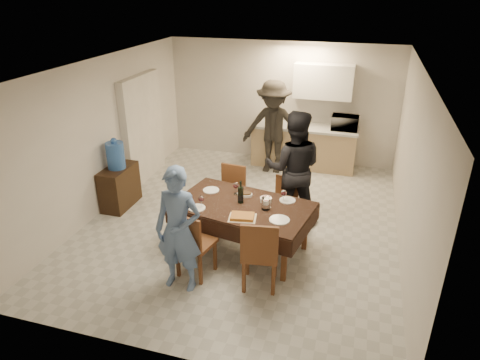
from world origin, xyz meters
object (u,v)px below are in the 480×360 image
object	(u,v)px
water_pitcher	(266,204)
microwave	(345,123)
person_kitchen	(273,127)
savoury_tart	(242,217)
dining_table	(243,207)
wine_bottle	(241,192)
person_far	(293,168)
water_jug	(116,155)
console	(120,187)
person_near	(179,230)

from	to	relation	value
water_pitcher	microwave	world-z (taller)	microwave
water_pitcher	person_kitchen	xyz separation A→B (m)	(-0.57, 3.08, 0.12)
savoury_tart	microwave	world-z (taller)	microwave
dining_table	wine_bottle	size ratio (longest dim) A/B	6.17
person_far	microwave	bearing A→B (deg)	-112.97
dining_table	water_jug	xyz separation A→B (m)	(-2.50, 0.72, 0.25)
savoury_tart	person_kitchen	distance (m)	3.43
console	savoury_tart	size ratio (longest dim) A/B	2.15
console	microwave	distance (m)	4.66
console	wine_bottle	world-z (taller)	wine_bottle
water_jug	person_kitchen	size ratio (longest dim) A/B	0.24
microwave	person_far	distance (m)	2.51
dining_table	person_near	size ratio (longest dim) A/B	1.25
wine_bottle	microwave	xyz separation A→B (m)	(1.25, 3.43, 0.13)
water_jug	person_kitchen	distance (m)	3.24
microwave	person_far	world-z (taller)	person_far
console	water_pitcher	distance (m)	2.99
savoury_tart	dining_table	bearing A→B (deg)	104.74
wine_bottle	person_near	distance (m)	1.21
person_far	water_jug	bearing A→B (deg)	-1.83
microwave	person_near	xyz separation A→B (m)	(-1.75, -4.53, -0.21)
water_jug	wine_bottle	xyz separation A→B (m)	(2.45, -0.67, -0.04)
savoury_tart	microwave	bearing A→B (deg)	74.08
water_jug	water_pitcher	size ratio (longest dim) A/B	2.51
dining_table	microwave	world-z (taller)	microwave
microwave	water_pitcher	bearing A→B (deg)	76.44
water_pitcher	person_near	xyz separation A→B (m)	(-0.90, -1.00, -0.00)
wine_bottle	water_pitcher	distance (m)	0.42
dining_table	water_pitcher	size ratio (longest dim) A/B	11.48
console	water_pitcher	size ratio (longest dim) A/B	4.32
dining_table	savoury_tart	distance (m)	0.40
water_pitcher	person_kitchen	size ratio (longest dim) A/B	0.10
dining_table	person_kitchen	world-z (taller)	person_kitchen
savoury_tart	person_far	size ratio (longest dim) A/B	0.19
water_pitcher	savoury_tart	world-z (taller)	water_pitcher
dining_table	person_kitchen	size ratio (longest dim) A/B	1.09
person_near	water_jug	bearing A→B (deg)	138.12
dining_table	water_pitcher	distance (m)	0.38
water_pitcher	wine_bottle	bearing A→B (deg)	165.96
savoury_tart	person_kitchen	world-z (taller)	person_kitchen
dining_table	person_kitchen	distance (m)	3.04
wine_bottle	microwave	bearing A→B (deg)	69.95
console	person_far	distance (m)	3.12
microwave	person_near	world-z (taller)	person_near
wine_bottle	water_pitcher	bearing A→B (deg)	-14.04
savoury_tart	microwave	xyz separation A→B (m)	(1.10, 3.86, 0.28)
console	savoury_tart	world-z (taller)	savoury_tart
person_near	person_kitchen	xyz separation A→B (m)	(0.33, 4.08, 0.12)
wine_bottle	microwave	size ratio (longest dim) A/B	0.64
person_near	dining_table	bearing A→B (deg)	62.74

